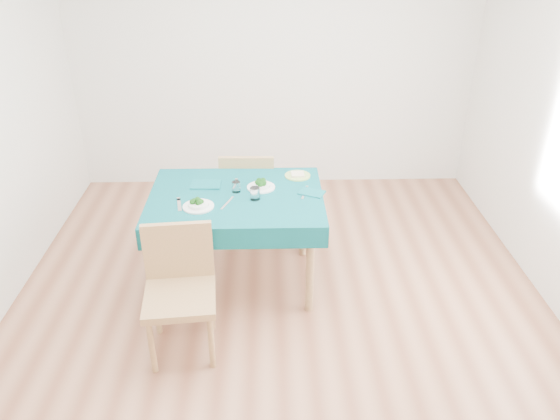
{
  "coord_description": "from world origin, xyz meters",
  "views": [
    {
      "loc": [
        -0.08,
        -3.15,
        2.56
      ],
      "look_at": [
        0.0,
        0.0,
        0.85
      ],
      "focal_mm": 35.0,
      "sensor_mm": 36.0,
      "label": 1
    }
  ],
  "objects_px": {
    "chair_far": "(248,179)",
    "bowl_far": "(261,184)",
    "table": "(238,240)",
    "side_plate": "(298,176)",
    "chair_near": "(178,280)",
    "bowl_near": "(198,203)"
  },
  "relations": [
    {
      "from": "chair_far",
      "to": "bowl_far",
      "type": "xyz_separation_m",
      "value": [
        0.12,
        -0.58,
        0.23
      ]
    },
    {
      "from": "bowl_far",
      "to": "side_plate",
      "type": "relative_size",
      "value": 1.05
    },
    {
      "from": "table",
      "to": "bowl_far",
      "type": "relative_size",
      "value": 5.98
    },
    {
      "from": "chair_far",
      "to": "bowl_near",
      "type": "xyz_separation_m",
      "value": [
        -0.32,
        -0.87,
        0.23
      ]
    },
    {
      "from": "table",
      "to": "chair_near",
      "type": "distance_m",
      "value": 0.85
    },
    {
      "from": "chair_near",
      "to": "chair_far",
      "type": "distance_m",
      "value": 1.52
    },
    {
      "from": "chair_far",
      "to": "bowl_far",
      "type": "bearing_deg",
      "value": 102.8
    },
    {
      "from": "bowl_near",
      "to": "table",
      "type": "bearing_deg",
      "value": 35.21
    },
    {
      "from": "table",
      "to": "bowl_near",
      "type": "relative_size",
      "value": 5.75
    },
    {
      "from": "chair_near",
      "to": "chair_far",
      "type": "bearing_deg",
      "value": 69.51
    },
    {
      "from": "chair_near",
      "to": "chair_far",
      "type": "xyz_separation_m",
      "value": [
        0.4,
        1.46,
        -0.0
      ]
    },
    {
      "from": "table",
      "to": "bowl_far",
      "type": "distance_m",
      "value": 0.46
    },
    {
      "from": "chair_near",
      "to": "bowl_near",
      "type": "distance_m",
      "value": 0.64
    },
    {
      "from": "table",
      "to": "chair_near",
      "type": "xyz_separation_m",
      "value": [
        -0.33,
        -0.77,
        0.18
      ]
    },
    {
      "from": "table",
      "to": "chair_far",
      "type": "bearing_deg",
      "value": 84.44
    },
    {
      "from": "chair_near",
      "to": "bowl_far",
      "type": "relative_size",
      "value": 5.31
    },
    {
      "from": "chair_far",
      "to": "bowl_near",
      "type": "height_order",
      "value": "chair_far"
    },
    {
      "from": "table",
      "to": "side_plate",
      "type": "relative_size",
      "value": 6.3
    },
    {
      "from": "bowl_far",
      "to": "side_plate",
      "type": "distance_m",
      "value": 0.35
    },
    {
      "from": "chair_far",
      "to": "side_plate",
      "type": "relative_size",
      "value": 5.58
    },
    {
      "from": "chair_far",
      "to": "bowl_far",
      "type": "distance_m",
      "value": 0.63
    },
    {
      "from": "table",
      "to": "side_plate",
      "type": "xyz_separation_m",
      "value": [
        0.47,
        0.32,
        0.38
      ]
    }
  ]
}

